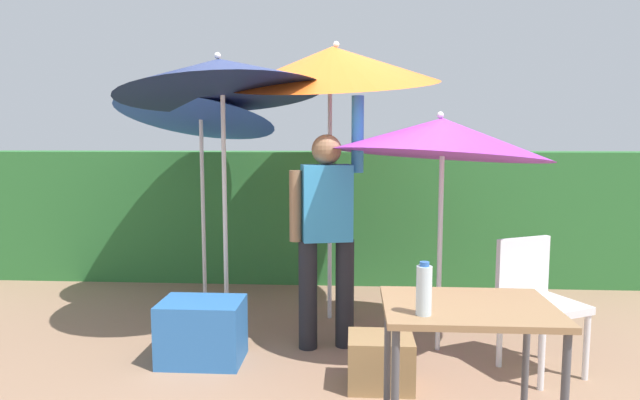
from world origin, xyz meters
name	(u,v)px	position (x,y,z in m)	size (l,w,h in m)	color
ground_plane	(317,353)	(0.00, 0.00, 0.00)	(24.00, 24.00, 0.00)	#937056
hedge_row	(330,215)	(0.00, 2.20, 0.72)	(8.00, 0.70, 1.43)	#2D7033
umbrella_rainbow	(333,66)	(0.08, 0.79, 2.17)	(1.80, 1.81, 2.51)	silver
umbrella_orange	(220,77)	(-0.79, 0.43, 2.05)	(1.66, 1.65, 2.34)	silver
umbrella_yellow	(441,137)	(0.88, 0.13, 1.58)	(1.58, 1.57, 1.81)	silver
umbrella_navy	(198,106)	(-1.18, 1.14, 1.87)	(1.51, 1.48, 2.24)	silver
person_vendor	(327,225)	(0.06, 0.12, 0.93)	(0.56, 0.29, 1.88)	black
chair_plastic	(536,296)	(1.49, -0.18, 0.51)	(0.59, 0.59, 0.89)	silver
cooler_box	(202,331)	(-0.80, -0.20, 0.22)	(0.57, 0.40, 0.44)	#2D6BB7
crate_cardboard	(381,361)	(0.44, -0.52, 0.16)	(0.41, 0.33, 0.33)	#9E7A4C
folding_table	(468,325)	(0.80, -1.31, 0.69)	(0.80, 0.60, 0.79)	#4C4C51
bottle_water	(424,290)	(0.57, -1.47, 0.90)	(0.07, 0.07, 0.24)	silver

